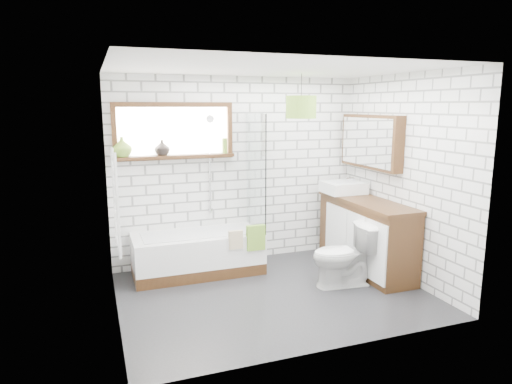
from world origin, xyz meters
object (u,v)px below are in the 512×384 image
object	(u,v)px
bathtub	(198,253)
pendant	(301,107)
vanity	(366,235)
toilet	(343,255)
basin	(343,187)

from	to	relation	value
bathtub	pendant	bearing A→B (deg)	-15.42
pendant	vanity	bearing A→B (deg)	-16.80
bathtub	toilet	bearing A→B (deg)	-33.10
vanity	toilet	size ratio (longest dim) A/B	2.17
bathtub	vanity	size ratio (longest dim) A/B	0.99
toilet	basin	bearing A→B (deg)	156.93
bathtub	basin	xyz separation A→B (m)	(2.03, -0.10, 0.75)
bathtub	vanity	bearing A→B (deg)	-15.98
bathtub	basin	world-z (taller)	basin
basin	toilet	size ratio (longest dim) A/B	0.70
bathtub	toilet	xyz separation A→B (m)	(1.53, -1.00, 0.12)
vanity	basin	size ratio (longest dim) A/B	3.10
bathtub	vanity	xyz separation A→B (m)	(2.09, -0.60, 0.21)
vanity	toilet	xyz separation A→B (m)	(-0.56, -0.40, -0.09)
bathtub	vanity	world-z (taller)	vanity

